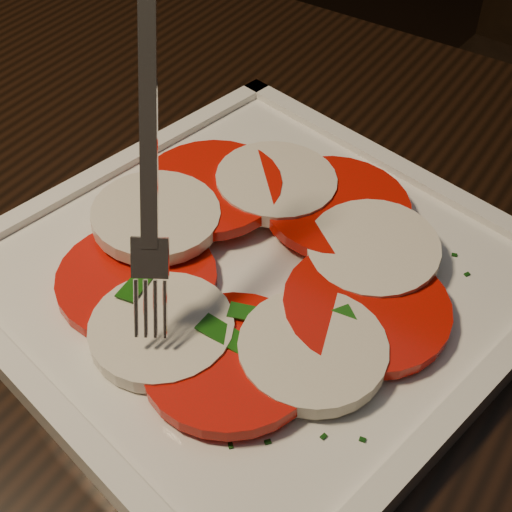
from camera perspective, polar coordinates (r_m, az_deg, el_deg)
name	(u,v)px	position (r m, az deg, el deg)	size (l,w,h in m)	color
ground	(131,443)	(1.29, -10.00, -14.50)	(6.00, 6.00, 0.00)	black
table	(154,357)	(0.56, -8.15, -7.99)	(1.24, 0.86, 0.75)	black
plate	(256,280)	(0.47, 0.00, -1.95)	(0.32, 0.32, 0.01)	white
caprese_salad	(256,262)	(0.45, 0.01, -0.47)	(0.25, 0.25, 0.03)	red
fork	(153,155)	(0.39, -8.27, 8.01)	(0.04, 0.10, 0.16)	white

